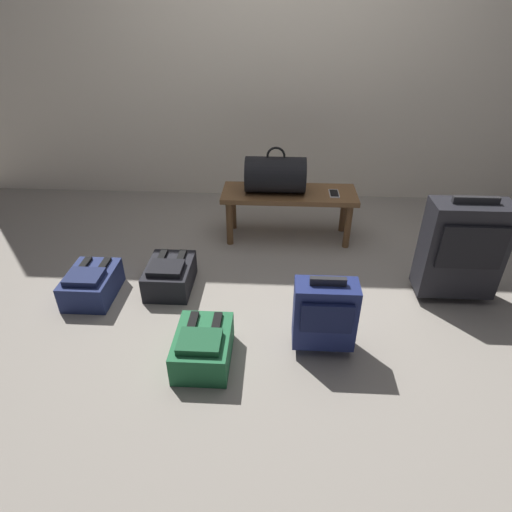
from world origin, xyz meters
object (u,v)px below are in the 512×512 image
object	(u,v)px
bench	(289,199)
backpack_green	(203,347)
suitcase_upright_charcoal	(462,249)
backpack_dark	(170,275)
suitcase_small_navy	(325,314)
cell_phone	(334,193)
backpack_navy	(92,284)
duffel_bag_black	(275,175)

from	to	relation	value
bench	backpack_green	size ratio (longest dim) A/B	2.63
suitcase_upright_charcoal	backpack_dark	distance (m)	1.80
suitcase_upright_charcoal	suitcase_small_navy	bearing A→B (deg)	-148.55
cell_phone	suitcase_small_navy	size ratio (longest dim) A/B	0.31
suitcase_upright_charcoal	backpack_navy	size ratio (longest dim) A/B	1.79
suitcase_upright_charcoal	backpack_navy	bearing A→B (deg)	-176.84
backpack_dark	suitcase_upright_charcoal	bearing A→B (deg)	0.08
backpack_navy	bench	bearing A→B (deg)	34.32
backpack_green	suitcase_upright_charcoal	bearing A→B (deg)	23.51
backpack_green	duffel_bag_black	bearing A→B (deg)	75.89
duffel_bag_black	cell_phone	distance (m)	0.45
suitcase_small_navy	backpack_dark	bearing A→B (deg)	151.30
backpack_green	backpack_navy	bearing A→B (deg)	146.91
suitcase_upright_charcoal	backpack_dark	xyz separation A→B (m)	(-1.78, -0.00, -0.26)
bench	suitcase_upright_charcoal	xyz separation A→B (m)	(1.02, -0.72, 0.02)
duffel_bag_black	backpack_navy	bearing A→B (deg)	-143.25
bench	backpack_navy	xyz separation A→B (m)	(-1.23, -0.84, -0.23)
cell_phone	backpack_navy	size ratio (longest dim) A/B	0.38
cell_phone	suitcase_upright_charcoal	world-z (taller)	suitcase_upright_charcoal
suitcase_upright_charcoal	backpack_navy	world-z (taller)	suitcase_upright_charcoal
suitcase_upright_charcoal	suitcase_small_navy	world-z (taller)	suitcase_upright_charcoal
suitcase_small_navy	backpack_green	xyz separation A→B (m)	(-0.62, -0.12, -0.15)
suitcase_upright_charcoal	backpack_green	world-z (taller)	suitcase_upright_charcoal
backpack_dark	cell_phone	bearing A→B (deg)	32.40
backpack_dark	backpack_navy	size ratio (longest dim) A/B	1.00
cell_phone	suitcase_upright_charcoal	xyz separation A→B (m)	(0.69, -0.69, -0.04)
backpack_navy	duffel_bag_black	bearing A→B (deg)	36.75
backpack_green	backpack_dark	size ratio (longest dim) A/B	1.00
duffel_bag_black	backpack_green	size ratio (longest dim) A/B	1.16
suitcase_upright_charcoal	backpack_green	xyz separation A→B (m)	(-1.46, -0.64, -0.26)
bench	duffel_bag_black	xyz separation A→B (m)	(-0.11, 0.00, 0.19)
suitcase_upright_charcoal	backpack_dark	world-z (taller)	suitcase_upright_charcoal
cell_phone	suitcase_upright_charcoal	distance (m)	0.98
backpack_navy	suitcase_upright_charcoal	bearing A→B (deg)	3.16
bench	backpack_dark	distance (m)	1.08
backpack_green	backpack_navy	xyz separation A→B (m)	(-0.79, 0.51, 0.00)
duffel_bag_black	suitcase_small_navy	size ratio (longest dim) A/B	0.96
duffel_bag_black	backpack_green	world-z (taller)	duffel_bag_black
bench	suitcase_small_navy	size ratio (longest dim) A/B	2.17
bench	cell_phone	size ratio (longest dim) A/B	6.94
backpack_navy	backpack_green	bearing A→B (deg)	-33.09
backpack_green	cell_phone	bearing A→B (deg)	59.73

